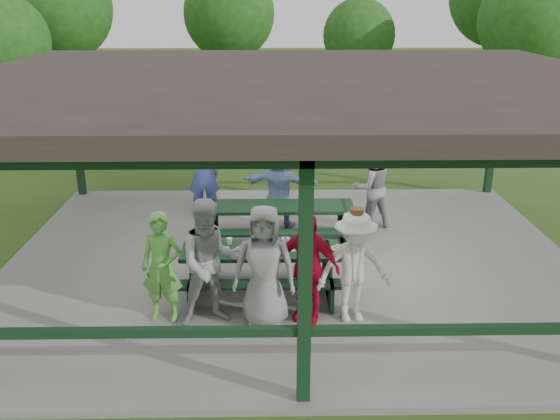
{
  "coord_description": "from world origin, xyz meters",
  "views": [
    {
      "loc": [
        -0.37,
        -9.53,
        4.54
      ],
      "look_at": [
        -0.21,
        -0.3,
        1.16
      ],
      "focal_mm": 38.0,
      "sensor_mm": 36.0,
      "label": 1
    }
  ],
  "objects_px": {
    "pickup_truck": "(340,115)",
    "farm_trailer": "(195,127)",
    "contestant_green": "(162,267)",
    "contestant_white_fedora": "(354,267)",
    "spectator_grey": "(371,187)",
    "picnic_table_far": "(278,219)",
    "contestant_grey_left": "(210,263)",
    "contestant_grey_mid": "(264,267)",
    "spectator_lblue": "(279,186)",
    "contestant_red": "(307,267)",
    "picnic_table_near": "(261,266)",
    "spectator_blue": "(203,175)"
  },
  "relations": [
    {
      "from": "picnic_table_near",
      "to": "spectator_grey",
      "type": "relative_size",
      "value": 1.47
    },
    {
      "from": "contestant_red",
      "to": "picnic_table_near",
      "type": "bearing_deg",
      "value": 149.89
    },
    {
      "from": "picnic_table_far",
      "to": "contestant_green",
      "type": "distance_m",
      "value": 3.25
    },
    {
      "from": "contestant_green",
      "to": "spectator_grey",
      "type": "height_order",
      "value": "spectator_grey"
    },
    {
      "from": "spectator_lblue",
      "to": "spectator_grey",
      "type": "relative_size",
      "value": 1.01
    },
    {
      "from": "pickup_truck",
      "to": "farm_trailer",
      "type": "height_order",
      "value": "pickup_truck"
    },
    {
      "from": "farm_trailer",
      "to": "pickup_truck",
      "type": "bearing_deg",
      "value": -5.01
    },
    {
      "from": "farm_trailer",
      "to": "contestant_green",
      "type": "bearing_deg",
      "value": -97.48
    },
    {
      "from": "picnic_table_far",
      "to": "contestant_green",
      "type": "bearing_deg",
      "value": -121.33
    },
    {
      "from": "picnic_table_near",
      "to": "spectator_blue",
      "type": "relative_size",
      "value": 1.35
    },
    {
      "from": "spectator_blue",
      "to": "contestant_green",
      "type": "bearing_deg",
      "value": 80.99
    },
    {
      "from": "spectator_grey",
      "to": "farm_trailer",
      "type": "height_order",
      "value": "spectator_grey"
    },
    {
      "from": "contestant_white_fedora",
      "to": "spectator_blue",
      "type": "relative_size",
      "value": 0.94
    },
    {
      "from": "contestant_grey_left",
      "to": "pickup_truck",
      "type": "bearing_deg",
      "value": 59.0
    },
    {
      "from": "picnic_table_near",
      "to": "contestant_grey_left",
      "type": "xyz_separation_m",
      "value": [
        -0.69,
        -0.86,
        0.46
      ]
    },
    {
      "from": "contestant_white_fedora",
      "to": "pickup_truck",
      "type": "bearing_deg",
      "value": 76.73
    },
    {
      "from": "contestant_white_fedora",
      "to": "farm_trailer",
      "type": "distance_m",
      "value": 11.55
    },
    {
      "from": "contestant_red",
      "to": "contestant_grey_mid",
      "type": "bearing_deg",
      "value": -145.23
    },
    {
      "from": "farm_trailer",
      "to": "contestant_grey_mid",
      "type": "bearing_deg",
      "value": -90.25
    },
    {
      "from": "contestant_white_fedora",
      "to": "spectator_grey",
      "type": "distance_m",
      "value": 3.71
    },
    {
      "from": "picnic_table_near",
      "to": "spectator_blue",
      "type": "bearing_deg",
      "value": 109.68
    },
    {
      "from": "contestant_red",
      "to": "spectator_grey",
      "type": "relative_size",
      "value": 0.98
    },
    {
      "from": "picnic_table_far",
      "to": "farm_trailer",
      "type": "bearing_deg",
      "value": 107.09
    },
    {
      "from": "picnic_table_far",
      "to": "pickup_truck",
      "type": "distance_m",
      "value": 8.98
    },
    {
      "from": "picnic_table_near",
      "to": "spectator_lblue",
      "type": "height_order",
      "value": "spectator_lblue"
    },
    {
      "from": "pickup_truck",
      "to": "spectator_blue",
      "type": "bearing_deg",
      "value": 141.09
    },
    {
      "from": "picnic_table_near",
      "to": "picnic_table_far",
      "type": "height_order",
      "value": "same"
    },
    {
      "from": "contestant_white_fedora",
      "to": "pickup_truck",
      "type": "height_order",
      "value": "contestant_white_fedora"
    },
    {
      "from": "contestant_green",
      "to": "farm_trailer",
      "type": "relative_size",
      "value": 0.47
    },
    {
      "from": "contestant_green",
      "to": "contestant_white_fedora",
      "type": "relative_size",
      "value": 0.96
    },
    {
      "from": "picnic_table_near",
      "to": "contestant_white_fedora",
      "type": "bearing_deg",
      "value": -31.91
    },
    {
      "from": "picnic_table_near",
      "to": "contestant_red",
      "type": "relative_size",
      "value": 1.5
    },
    {
      "from": "picnic_table_far",
      "to": "contestant_grey_left",
      "type": "distance_m",
      "value": 3.06
    },
    {
      "from": "picnic_table_far",
      "to": "spectator_grey",
      "type": "xyz_separation_m",
      "value": [
        1.85,
        0.79,
        0.35
      ]
    },
    {
      "from": "contestant_white_fedora",
      "to": "spectator_lblue",
      "type": "distance_m",
      "value": 3.82
    },
    {
      "from": "contestant_white_fedora",
      "to": "farm_trailer",
      "type": "bearing_deg",
      "value": 100.02
    },
    {
      "from": "picnic_table_far",
      "to": "contestant_grey_left",
      "type": "bearing_deg",
      "value": -109.07
    },
    {
      "from": "contestant_grey_left",
      "to": "contestant_grey_mid",
      "type": "height_order",
      "value": "contestant_grey_left"
    },
    {
      "from": "pickup_truck",
      "to": "farm_trailer",
      "type": "bearing_deg",
      "value": 84.78
    },
    {
      "from": "contestant_white_fedora",
      "to": "spectator_blue",
      "type": "height_order",
      "value": "spectator_blue"
    },
    {
      "from": "contestant_white_fedora",
      "to": "spectator_blue",
      "type": "xyz_separation_m",
      "value": [
        -2.56,
        4.31,
        0.08
      ]
    },
    {
      "from": "contestant_grey_left",
      "to": "contestant_white_fedora",
      "type": "xyz_separation_m",
      "value": [
        2.01,
        0.04,
        -0.1
      ]
    },
    {
      "from": "contestant_grey_mid",
      "to": "contestant_white_fedora",
      "type": "bearing_deg",
      "value": 11.93
    },
    {
      "from": "contestant_grey_mid",
      "to": "spectator_lblue",
      "type": "bearing_deg",
      "value": 92.87
    },
    {
      "from": "contestant_white_fedora",
      "to": "contestant_red",
      "type": "bearing_deg",
      "value": 167.98
    },
    {
      "from": "contestant_red",
      "to": "spectator_lblue",
      "type": "distance_m",
      "value": 3.65
    },
    {
      "from": "picnic_table_near",
      "to": "contestant_grey_left",
      "type": "bearing_deg",
      "value": -128.94
    },
    {
      "from": "contestant_green",
      "to": "contestant_grey_left",
      "type": "xyz_separation_m",
      "value": [
        0.69,
        -0.1,
        0.11
      ]
    },
    {
      "from": "pickup_truck",
      "to": "contestant_grey_left",
      "type": "bearing_deg",
      "value": 152.92
    },
    {
      "from": "pickup_truck",
      "to": "farm_trailer",
      "type": "relative_size",
      "value": 1.73
    }
  ]
}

